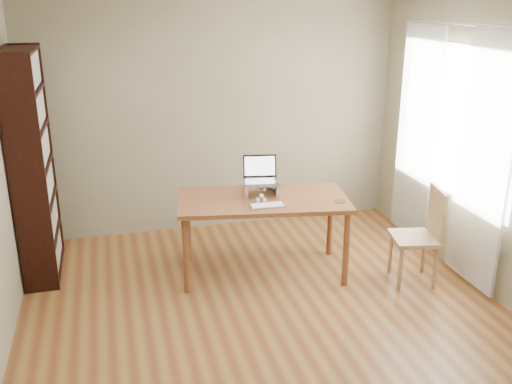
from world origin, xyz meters
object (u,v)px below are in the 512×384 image
object	(u,v)px
cat	(259,188)
chair	(422,232)
keyboard	(267,206)
laptop	(260,174)
desk	(263,207)
bookshelf	(33,166)

from	to	relation	value
cat	chair	size ratio (longest dim) A/B	0.53
keyboard	cat	distance (m)	0.33
laptop	desk	bearing A→B (deg)	-80.47
chair	laptop	bearing A→B (deg)	165.96
bookshelf	desk	world-z (taller)	bookshelf
desk	keyboard	world-z (taller)	keyboard
desk	cat	xyz separation A→B (m)	(-0.01, 0.11, 0.15)
bookshelf	keyboard	distance (m)	2.16
laptop	chair	size ratio (longest dim) A/B	0.38
laptop	cat	size ratio (longest dim) A/B	0.73
keyboard	laptop	bearing A→B (deg)	88.12
laptop	cat	world-z (taller)	laptop
bookshelf	chair	xyz separation A→B (m)	(3.36, -1.10, -0.57)
cat	keyboard	bearing A→B (deg)	-80.10
laptop	keyboard	xyz separation A→B (m)	(-0.03, -0.36, -0.18)
bookshelf	laptop	size ratio (longest dim) A/B	6.10
laptop	cat	distance (m)	0.13
bookshelf	cat	bearing A→B (deg)	-13.02
desk	laptop	bearing A→B (deg)	99.53
desk	cat	bearing A→B (deg)	105.64
chair	desk	bearing A→B (deg)	170.76
desk	keyboard	distance (m)	0.24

